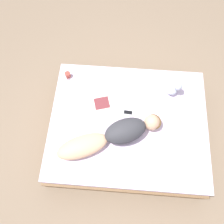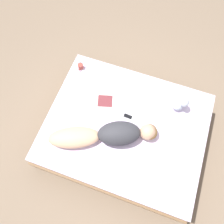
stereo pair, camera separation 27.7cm
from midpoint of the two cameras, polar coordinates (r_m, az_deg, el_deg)
ground_plane at (r=3.25m, az=1.32°, el=-5.89°), size 12.00×12.00×0.00m
bed at (r=3.01m, az=1.42°, el=-4.57°), size 1.67×2.06×0.50m
person at (r=2.62m, az=-2.27°, el=-6.34°), size 0.74×1.30×0.24m
open_magazine at (r=2.93m, az=-5.82°, el=4.14°), size 0.58×0.41×0.01m
coffee_mug at (r=3.11m, az=-14.00°, el=9.10°), size 0.11×0.07×0.08m
cell_phone at (r=2.81m, az=1.42°, el=-0.47°), size 0.07×0.13×0.01m
plush_toy at (r=2.93m, az=13.25°, el=5.70°), size 0.16×0.18×0.22m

